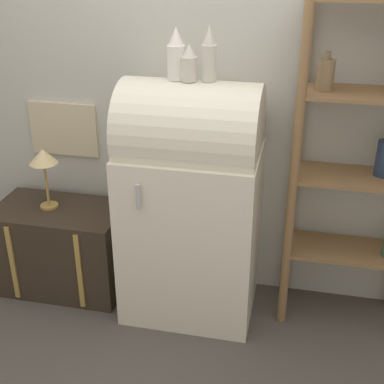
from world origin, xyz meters
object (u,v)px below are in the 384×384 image
Objects in this scene: refrigerator at (191,200)px; suitcase_trunk at (62,247)px; vase_center at (189,64)px; desk_lamp at (43,161)px; vase_right at (209,55)px; vase_left at (176,55)px.

suitcase_trunk is (-0.85, 0.02, -0.44)m from refrigerator.
vase_center is 0.49× the size of desk_lamp.
refrigerator is 0.92m from desk_lamp.
refrigerator is at bearing -2.11° from desk_lamp.
suitcase_trunk is 2.83× the size of vase_right.
refrigerator is 0.82m from vase_left.
vase_left is at bearing -0.92° from suitcase_trunk.
vase_right is at bearing -1.31° from desk_lamp.
vase_left is at bearing 172.26° from refrigerator.
vase_center is at bearing -15.14° from vase_left.
vase_right reaches higher than suitcase_trunk.
refrigerator is 7.52× the size of vase_center.
vase_right is (0.17, -0.00, 0.01)m from vase_left.
vase_center reaches higher than refrigerator.
refrigerator is 0.78m from vase_center.
desk_lamp is (-0.06, 0.01, 0.59)m from suitcase_trunk.
refrigerator is 0.82m from vase_right.
desk_lamp is (-0.83, 0.02, -0.66)m from vase_left.
suitcase_trunk is 1.48m from vase_center.
vase_center is at bearing -169.00° from vase_right.
suitcase_trunk is at bearing 178.44° from refrigerator.
vase_left is (0.77, -0.01, 1.25)m from suitcase_trunk.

